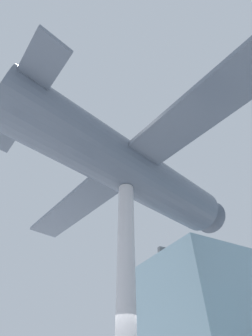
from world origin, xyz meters
TOP-DOWN VIEW (x-y plane):
  - glass_pavilion_left at (-7.99, 12.51)m, footprint 8.11×11.79m
  - support_pylon_central at (0.00, 0.00)m, footprint 0.56×0.56m
  - suspended_airplane at (-0.05, 0.22)m, footprint 15.61×12.01m

SIDE VIEW (x-z plane):
  - support_pylon_central at x=0.00m, z-range 0.00..6.72m
  - glass_pavilion_left at x=-7.99m, z-range -0.29..8.42m
  - suspended_airplane at x=-0.05m, z-range 6.21..9.39m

